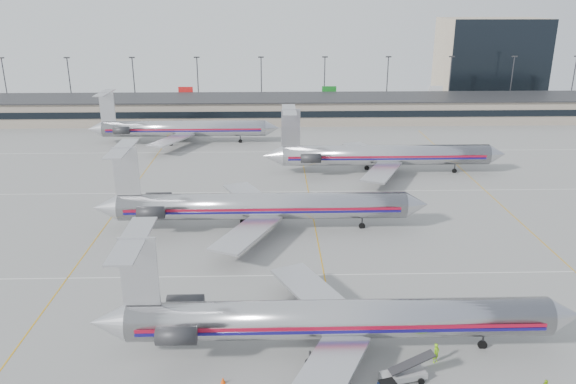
{
  "coord_description": "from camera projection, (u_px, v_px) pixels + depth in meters",
  "views": [
    {
      "loc": [
        -5.91,
        -49.06,
        30.92
      ],
      "look_at": [
        -3.79,
        26.95,
        4.5
      ],
      "focal_mm": 35.0,
      "sensor_mm": 36.0,
      "label": 1
    }
  ],
  "objects": [
    {
      "name": "light_mast_row",
      "position": [
        293.0,
        80.0,
        159.57
      ],
      "size": [
        163.6,
        0.4,
        15.28
      ],
      "color": "#38383D",
      "rests_on": "ground"
    },
    {
      "name": "ramp_worker_near",
      "position": [
        436.0,
        353.0,
        49.98
      ],
      "size": [
        0.82,
        0.77,
        1.88
      ],
      "primitive_type": "imported",
      "rotation": [
        0.0,
        0.0,
        0.64
      ],
      "color": "#81D113",
      "rests_on": "ground"
    },
    {
      "name": "ground",
      "position": [
        333.0,
        321.0,
        56.63
      ],
      "size": [
        260.0,
        260.0,
        0.0
      ],
      "primitive_type": "plane",
      "color": "gray",
      "rests_on": "ground"
    },
    {
      "name": "belt_loader",
      "position": [
        404.0,
        373.0,
        47.72
      ],
      "size": [
        4.75,
        2.24,
        2.44
      ],
      "rotation": [
        0.0,
        0.0,
        0.22
      ],
      "color": "#9C9C9C",
      "rests_on": "ground"
    },
    {
      "name": "terminal",
      "position": [
        295.0,
        109.0,
        148.11
      ],
      "size": [
        162.0,
        17.0,
        6.25
      ],
      "color": "gray",
      "rests_on": "ground"
    },
    {
      "name": "apron_markings",
      "position": [
        324.0,
        275.0,
        66.07
      ],
      "size": [
        160.0,
        0.15,
        0.02
      ],
      "primitive_type": "cube",
      "color": "silver",
      "rests_on": "ground"
    },
    {
      "name": "distant_building",
      "position": [
        489.0,
        60.0,
        175.03
      ],
      "size": [
        30.0,
        20.0,
        25.0
      ],
      "primitive_type": "cube",
      "color": "tan",
      "rests_on": "ground"
    },
    {
      "name": "jet_third_row",
      "position": [
        381.0,
        155.0,
        103.05
      ],
      "size": [
        44.86,
        27.59,
        12.27
      ],
      "color": "#B9B9BE",
      "rests_on": "ground"
    },
    {
      "name": "cone_left",
      "position": [
        223.0,
        380.0,
        47.43
      ],
      "size": [
        0.49,
        0.49,
        0.59
      ],
      "primitive_type": "cone",
      "rotation": [
        0.0,
        0.0,
        0.16
      ],
      "color": "#FB4A08",
      "rests_on": "ground"
    },
    {
      "name": "jet_back_row",
      "position": [
        180.0,
        128.0,
        124.78
      ],
      "size": [
        42.47,
        26.12,
        11.61
      ],
      "color": "#B9B9BE",
      "rests_on": "ground"
    },
    {
      "name": "jet_second_row",
      "position": [
        256.0,
        206.0,
        77.88
      ],
      "size": [
        46.59,
        27.43,
        12.19
      ],
      "color": "#B9B9BE",
      "rests_on": "ground"
    },
    {
      "name": "jet_foreground",
      "position": [
        330.0,
        319.0,
        50.8
      ],
      "size": [
        44.75,
        26.35,
        11.71
      ],
      "color": "#B9B9BE",
      "rests_on": "ground"
    }
  ]
}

